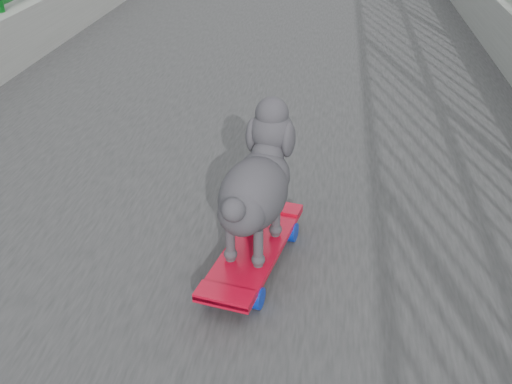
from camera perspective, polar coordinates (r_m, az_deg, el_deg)
The scene contains 4 objects.
railing at distance 1.40m, azimuth -9.76°, elevation -7.50°, with size 3.00×24.00×1.42m.
skateboard at distance 1.72m, azimuth -0.21°, elevation -5.71°, with size 0.25×0.54×0.07m.
poodle at distance 1.63m, azimuth 0.04°, elevation 0.74°, with size 0.23×0.42×0.36m.
car_5 at distance 18.88m, azimuth -13.16°, elevation 6.18°, with size 1.62×4.64×1.53m, color #A0A0A6.
Camera 1 is at (0.37, -1.06, 8.05)m, focal length 42.00 mm.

